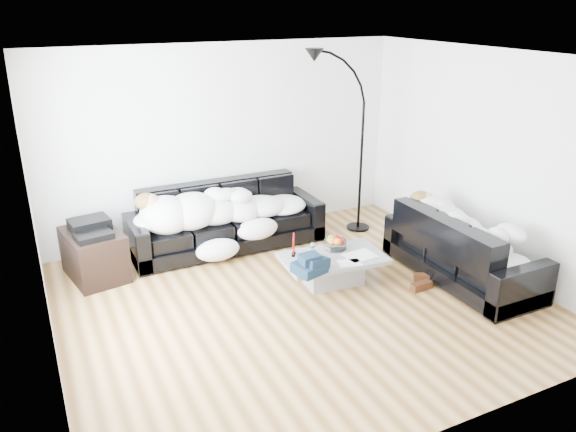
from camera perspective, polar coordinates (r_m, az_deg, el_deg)
name	(u,v)px	position (r m, az deg, el deg)	size (l,w,h in m)	color
ground	(300,301)	(6.25, 1.22, -8.62)	(5.00, 5.00, 0.00)	brown
wall_back	(225,142)	(7.71, -6.42, 7.51)	(5.00, 0.02, 2.60)	silver
wall_left	(35,230)	(5.14, -24.30, -1.34)	(0.02, 4.50, 2.60)	silver
wall_right	(486,160)	(7.17, 19.47, 5.37)	(0.02, 4.50, 2.60)	silver
ceiling	(302,57)	(5.45, 1.44, 15.85)	(5.00, 5.00, 0.00)	white
sofa_back	(226,217)	(7.45, -6.31, -0.13)	(2.53, 0.88, 0.83)	black
sofa_right	(463,246)	(6.89, 17.34, -2.97)	(1.97, 0.85, 0.80)	black
sleeper_back	(227,203)	(7.33, -6.25, 1.35)	(2.14, 0.74, 0.43)	white
sleeper_right	(465,229)	(6.80, 17.55, -1.22)	(1.69, 0.71, 0.41)	white
teal_cushion	(428,205)	(7.15, 14.00, 1.05)	(0.36, 0.30, 0.20)	#0F5969
coffee_table	(333,269)	(6.56, 4.58, -5.44)	(1.18, 0.69, 0.34)	#939699
fruit_bowl	(335,242)	(6.65, 4.83, -2.65)	(0.27, 0.27, 0.17)	white
wine_glass_a	(312,249)	(6.44, 2.50, -3.42)	(0.07, 0.07, 0.17)	white
wine_glass_b	(310,254)	(6.34, 2.24, -3.86)	(0.07, 0.07, 0.16)	white
wine_glass_c	(327,253)	(6.36, 3.96, -3.78)	(0.07, 0.07, 0.17)	white
candle_left	(293,247)	(6.41, 0.55, -3.16)	(0.04, 0.04, 0.24)	maroon
candle_right	(294,244)	(6.47, 0.59, -2.82)	(0.05, 0.05, 0.26)	maroon
newspaper_a	(360,255)	(6.52, 7.33, -3.98)	(0.35, 0.27, 0.01)	silver
newspaper_b	(349,263)	(6.34, 6.25, -4.73)	(0.26, 0.18, 0.01)	silver
navy_jacket	(311,258)	(6.03, 2.31, -4.32)	(0.36, 0.30, 0.18)	black
shoes	(423,282)	(6.72, 13.52, -6.51)	(0.43, 0.31, 0.10)	#472311
av_cabinet	(94,255)	(7.02, -19.07, -3.72)	(0.57, 0.83, 0.57)	black
stereo	(91,227)	(6.89, -19.41, -1.06)	(0.44, 0.34, 0.13)	black
floor_lamp	(362,153)	(7.85, 7.48, 6.32)	(0.81, 0.32, 2.23)	black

